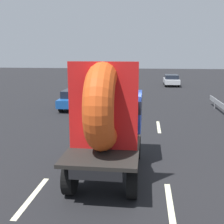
% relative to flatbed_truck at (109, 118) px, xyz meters
% --- Properties ---
extents(ground_plane, '(120.00, 120.00, 0.00)m').
position_rel_flatbed_truck_xyz_m(ground_plane, '(0.25, 0.17, -1.78)').
color(ground_plane, black).
extents(flatbed_truck, '(2.02, 4.61, 3.58)m').
position_rel_flatbed_truck_xyz_m(flatbed_truck, '(0.00, 0.00, 0.00)').
color(flatbed_truck, black).
rests_on(flatbed_truck, ground_plane).
extents(distant_sedan, '(1.71, 3.99, 1.30)m').
position_rel_flatbed_truck_xyz_m(distant_sedan, '(-3.67, 10.29, -1.08)').
color(distant_sedan, black).
rests_on(distant_sedan, ground_plane).
extents(lane_dash_left_near, '(0.16, 2.26, 0.01)m').
position_rel_flatbed_truck_xyz_m(lane_dash_left_near, '(-1.83, -2.03, -1.78)').
color(lane_dash_left_near, beige).
rests_on(lane_dash_left_near, ground_plane).
extents(lane_dash_left_far, '(0.16, 2.98, 0.01)m').
position_rel_flatbed_truck_xyz_m(lane_dash_left_far, '(-1.83, 5.56, -1.78)').
color(lane_dash_left_far, beige).
rests_on(lane_dash_left_far, ground_plane).
extents(lane_dash_right_near, '(0.16, 2.79, 0.01)m').
position_rel_flatbed_truck_xyz_m(lane_dash_right_near, '(1.83, -2.22, -1.78)').
color(lane_dash_right_near, beige).
rests_on(lane_dash_right_near, ground_plane).
extents(lane_dash_right_far, '(0.16, 2.39, 0.01)m').
position_rel_flatbed_truck_xyz_m(lane_dash_right_far, '(1.83, 5.82, -1.78)').
color(lane_dash_right_far, beige).
rests_on(lane_dash_right_far, ground_plane).
extents(oncoming_car, '(1.65, 3.86, 1.26)m').
position_rel_flatbed_truck_xyz_m(oncoming_car, '(3.99, 24.95, -1.11)').
color(oncoming_car, black).
rests_on(oncoming_car, ground_plane).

